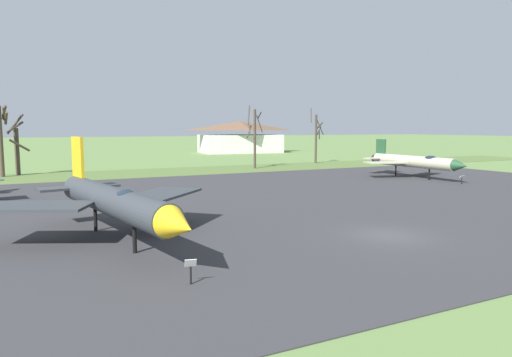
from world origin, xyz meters
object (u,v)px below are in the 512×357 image
info_placard_front_left (462,179)px  visitor_building (240,137)px  jet_fighter_front_right (113,201)px  info_placard_front_right (191,269)px  jet_fighter_front_left (414,161)px

info_placard_front_left → visitor_building: visitor_building is taller
jet_fighter_front_right → visitor_building: bearing=61.2°
info_placard_front_left → info_placard_front_right: (-36.46, -17.40, 0.02)m
jet_fighter_front_left → info_placard_front_left: size_ratio=15.11×
jet_fighter_front_right → info_placard_front_right: size_ratio=15.07×
info_placard_front_left → info_placard_front_right: info_placard_front_right is taller
jet_fighter_front_left → info_placard_front_right: bearing=-146.3°
jet_fighter_front_left → jet_fighter_front_right: 41.19m
jet_fighter_front_right → info_placard_front_right: (1.53, -8.24, -1.63)m
info_placard_front_left → visitor_building: bearing=85.9°
info_placard_front_right → visitor_building: size_ratio=0.05×
visitor_building → info_placard_front_right: bearing=-115.6°
info_placard_front_left → jet_fighter_front_left: bearing=90.4°
jet_fighter_front_right → visitor_building: size_ratio=0.77×
jet_fighter_front_right → info_placard_front_right: jet_fighter_front_right is taller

